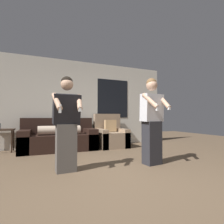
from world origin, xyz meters
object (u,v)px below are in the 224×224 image
person_right (152,120)px  armchair (110,136)px  couch (59,139)px  person_left (66,124)px  side_table (4,133)px

person_right → armchair: bearing=90.2°
couch → armchair: bearing=-0.9°
armchair → person_left: bearing=-128.3°
side_table → person_left: (1.30, -2.29, 0.30)m
side_table → armchair: bearing=-5.2°
couch → side_table: couch is taller
armchair → person_right: (0.01, -2.18, 0.52)m
armchair → side_table: bearing=174.8°
armchair → person_right: bearing=-89.8°
side_table → couch: bearing=-10.0°
couch → armchair: 1.53m
couch → side_table: size_ratio=2.64×
person_right → person_left: bearing=174.6°
side_table → person_left: size_ratio=0.47×
couch → person_right: size_ratio=1.19×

